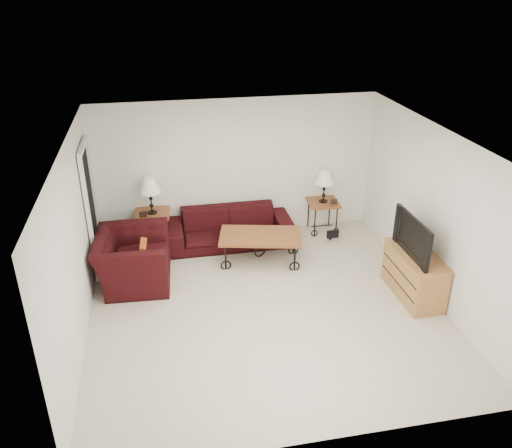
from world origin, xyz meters
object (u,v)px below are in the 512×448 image
(armchair, at_px, (133,259))
(backpack, at_px, (331,229))
(tv_stand, at_px, (414,275))
(lamp_left, at_px, (151,196))
(coffee_table, at_px, (260,248))
(side_table_right, at_px, (322,216))
(sofa, at_px, (230,228))
(side_table_left, at_px, (154,229))
(television, at_px, (419,236))
(lamp_right, at_px, (324,186))

(armchair, relative_size, backpack, 2.95)
(armchair, bearing_deg, tv_stand, -102.87)
(armchair, bearing_deg, backpack, -74.33)
(lamp_left, bearing_deg, coffee_table, -27.61)
(side_table_right, bearing_deg, coffee_table, -146.39)
(sofa, distance_m, backpack, 1.82)
(side_table_left, distance_m, coffee_table, 1.96)
(sofa, height_order, television, television)
(sofa, bearing_deg, side_table_left, 172.28)
(television, bearing_deg, sofa, -131.75)
(coffee_table, distance_m, television, 2.59)
(lamp_right, bearing_deg, sofa, -174.19)
(tv_stand, bearing_deg, lamp_left, 148.15)
(side_table_right, distance_m, backpack, 0.40)
(side_table_left, distance_m, lamp_right, 3.15)
(backpack, bearing_deg, side_table_left, 163.86)
(coffee_table, bearing_deg, side_table_left, 152.39)
(coffee_table, relative_size, armchair, 1.07)
(lamp_left, distance_m, lamp_right, 3.10)
(side_table_left, distance_m, television, 4.47)
(side_table_right, height_order, backpack, side_table_right)
(lamp_left, bearing_deg, armchair, -106.24)
(lamp_right, bearing_deg, coffee_table, -146.39)
(tv_stand, bearing_deg, armchair, 163.85)
(armchair, bearing_deg, coffee_table, -79.92)
(lamp_left, bearing_deg, television, -31.99)
(side_table_left, distance_m, tv_stand, 4.44)
(sofa, height_order, backpack, sofa)
(lamp_right, bearing_deg, television, -74.42)
(lamp_left, height_order, armchair, lamp_left)
(sofa, relative_size, coffee_table, 1.63)
(coffee_table, bearing_deg, lamp_right, 33.61)
(side_table_right, relative_size, television, 0.57)
(sofa, height_order, tv_stand, tv_stand)
(coffee_table, bearing_deg, sofa, 119.16)
(television, bearing_deg, tv_stand, 90.00)
(side_table_left, bearing_deg, lamp_left, 0.00)
(side_table_right, xyz_separation_m, lamp_right, (0.00, 0.00, 0.60))
(lamp_right, relative_size, armchair, 0.48)
(sofa, xyz_separation_m, coffee_table, (0.41, -0.73, -0.07))
(side_table_left, height_order, lamp_left, lamp_left)
(side_table_left, bearing_deg, lamp_right, 0.00)
(side_table_left, height_order, armchair, armchair)
(lamp_right, bearing_deg, backpack, -84.12)
(side_table_left, xyz_separation_m, coffee_table, (1.73, -0.91, -0.07))
(lamp_right, distance_m, armchair, 3.65)
(lamp_left, relative_size, coffee_table, 0.48)
(lamp_left, distance_m, backpack, 3.25)
(sofa, bearing_deg, television, -41.75)
(lamp_left, relative_size, armchair, 0.51)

